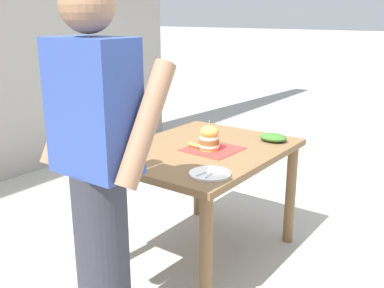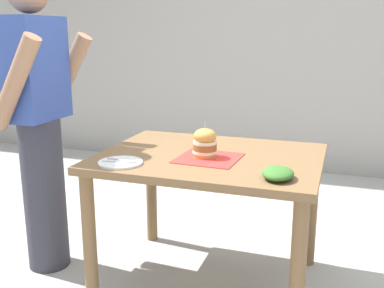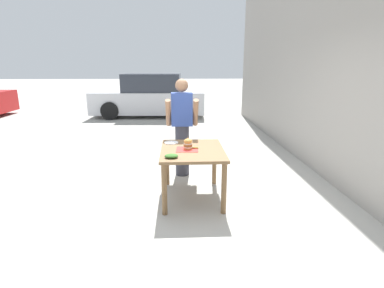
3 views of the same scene
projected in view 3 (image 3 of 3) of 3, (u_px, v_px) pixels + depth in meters
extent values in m
plane|color=#ADAAA3|center=(192.00, 197.00, 4.47)|extent=(80.00, 80.00, 0.00)
cube|color=brown|center=(192.00, 150.00, 4.29)|extent=(0.90, 1.16, 0.04)
cylinder|color=brown|center=(164.00, 190.00, 3.86)|extent=(0.07, 0.07, 0.70)
cylinder|color=brown|center=(224.00, 188.00, 3.90)|extent=(0.07, 0.07, 0.70)
cylinder|color=brown|center=(167.00, 164.00, 4.87)|extent=(0.07, 0.07, 0.70)
cylinder|color=brown|center=(214.00, 163.00, 4.90)|extent=(0.07, 0.07, 0.70)
cube|color=red|center=(187.00, 149.00, 4.26)|extent=(0.32, 0.32, 0.00)
cylinder|color=gold|center=(188.00, 148.00, 4.28)|extent=(0.12, 0.12, 0.02)
cylinder|color=silver|center=(188.00, 147.00, 4.28)|extent=(0.13, 0.13, 0.02)
cylinder|color=brown|center=(188.00, 145.00, 4.27)|extent=(0.12, 0.12, 0.03)
cylinder|color=silver|center=(188.00, 144.00, 4.27)|extent=(0.12, 0.12, 0.02)
ellipsoid|color=gold|center=(188.00, 141.00, 4.26)|extent=(0.12, 0.12, 0.08)
cylinder|color=#D1B77F|center=(188.00, 138.00, 4.25)|extent=(0.00, 0.00, 0.05)
cylinder|color=#8EA83D|center=(195.00, 148.00, 4.30)|extent=(0.09, 0.03, 0.02)
cylinder|color=white|center=(171.00, 143.00, 4.62)|extent=(0.22, 0.22, 0.01)
cylinder|color=silver|center=(170.00, 142.00, 4.62)|extent=(0.04, 0.17, 0.01)
cylinder|color=silver|center=(172.00, 142.00, 4.62)|extent=(0.03, 0.17, 0.01)
ellipsoid|color=#386B28|center=(171.00, 156.00, 3.88)|extent=(0.18, 0.14, 0.05)
cylinder|color=#33333D|center=(182.00, 150.00, 5.29)|extent=(0.24, 0.24, 0.90)
cube|color=#334C9E|center=(182.00, 109.00, 5.10)|extent=(0.36, 0.22, 0.56)
sphere|color=#9E7051|center=(182.00, 85.00, 5.00)|extent=(0.22, 0.22, 0.22)
cylinder|color=#9E7051|center=(168.00, 113.00, 5.05)|extent=(0.09, 0.34, 0.50)
cylinder|color=#9E7051|center=(196.00, 113.00, 5.07)|extent=(0.09, 0.34, 0.50)
cube|color=gray|center=(304.00, 3.00, 6.27)|extent=(0.30, 10.00, 6.34)
cube|color=silver|center=(149.00, 102.00, 11.49)|extent=(4.27, 1.89, 0.80)
cube|color=#2D333D|center=(152.00, 83.00, 11.31)|extent=(2.17, 1.65, 0.66)
cylinder|color=black|center=(110.00, 111.00, 10.77)|extent=(0.65, 0.25, 0.64)
cylinder|color=black|center=(120.00, 105.00, 12.33)|extent=(0.65, 0.25, 0.64)
cylinder|color=black|center=(182.00, 111.00, 10.77)|extent=(0.65, 0.25, 0.64)
cylinder|color=black|center=(183.00, 105.00, 12.33)|extent=(0.65, 0.25, 0.64)
cube|color=gray|center=(346.00, 101.00, 11.77)|extent=(4.23, 1.77, 0.80)
cube|color=#2D333D|center=(353.00, 82.00, 11.59)|extent=(2.12, 1.59, 0.66)
cylinder|color=black|center=(323.00, 110.00, 11.01)|extent=(0.64, 0.23, 0.64)
cylinder|color=black|center=(305.00, 104.00, 12.57)|extent=(0.64, 0.23, 0.64)
cylinder|color=black|center=(366.00, 104.00, 12.65)|extent=(0.64, 0.23, 0.64)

